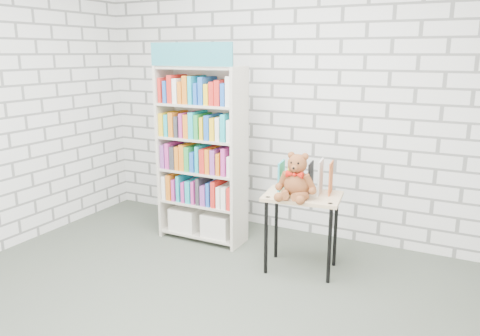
% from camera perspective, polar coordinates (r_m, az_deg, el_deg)
% --- Properties ---
extents(ground, '(4.50, 4.50, 0.00)m').
position_cam_1_polar(ground, '(3.52, -6.45, -17.93)').
color(ground, '#42493E').
rests_on(ground, ground).
extents(room_shell, '(4.52, 4.02, 2.81)m').
position_cam_1_polar(room_shell, '(2.99, -7.39, 12.51)').
color(room_shell, silver).
rests_on(room_shell, ground).
extents(bookshelf, '(0.87, 0.34, 1.94)m').
position_cam_1_polar(bookshelf, '(4.61, -4.66, 1.77)').
color(bookshelf, beige).
rests_on(bookshelf, ground).
extents(display_table, '(0.69, 0.52, 0.68)m').
position_cam_1_polar(display_table, '(4.02, 7.60, -4.55)').
color(display_table, tan).
rests_on(display_table, ground).
extents(table_books, '(0.47, 0.26, 0.26)m').
position_cam_1_polar(table_books, '(4.05, 8.00, -1.05)').
color(table_books, teal).
rests_on(table_books, display_table).
extents(teddy_bear, '(0.35, 0.32, 0.38)m').
position_cam_1_polar(teddy_bear, '(3.86, 6.86, -1.46)').
color(teddy_bear, brown).
rests_on(teddy_bear, display_table).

